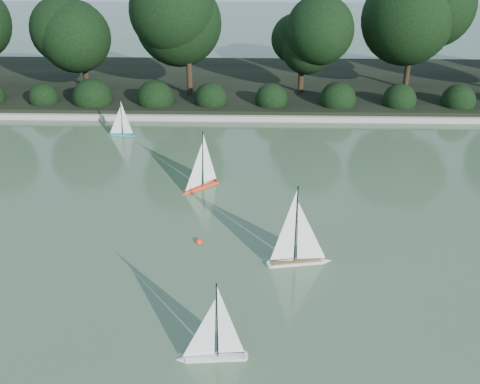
{
  "coord_description": "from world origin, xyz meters",
  "views": [
    {
      "loc": [
        -0.7,
        -7.86,
        5.74
      ],
      "look_at": [
        -0.97,
        2.27,
        0.7
      ],
      "focal_mm": 40.0,
      "sensor_mm": 36.0,
      "label": 1
    }
  ],
  "objects_px": {
    "sailboat_orange": "(199,180)",
    "race_buoy": "(199,242)",
    "sailboat_teal": "(119,130)",
    "sailboat_white_b": "(302,251)",
    "sailboat_white_a": "(209,346)"
  },
  "relations": [
    {
      "from": "sailboat_white_b",
      "to": "sailboat_teal",
      "type": "height_order",
      "value": "sailboat_white_b"
    },
    {
      "from": "sailboat_white_a",
      "to": "sailboat_orange",
      "type": "xyz_separation_m",
      "value": [
        -0.7,
        5.72,
        0.01
      ]
    },
    {
      "from": "sailboat_white_a",
      "to": "sailboat_white_b",
      "type": "height_order",
      "value": "sailboat_white_b"
    },
    {
      "from": "sailboat_orange",
      "to": "sailboat_teal",
      "type": "xyz_separation_m",
      "value": [
        -2.78,
        3.64,
        -0.06
      ]
    },
    {
      "from": "race_buoy",
      "to": "sailboat_white_b",
      "type": "bearing_deg",
      "value": -19.03
    },
    {
      "from": "sailboat_white_b",
      "to": "sailboat_white_a",
      "type": "bearing_deg",
      "value": -121.26
    },
    {
      "from": "sailboat_orange",
      "to": "sailboat_teal",
      "type": "height_order",
      "value": "sailboat_orange"
    },
    {
      "from": "sailboat_orange",
      "to": "sailboat_teal",
      "type": "distance_m",
      "value": 4.58
    },
    {
      "from": "sailboat_orange",
      "to": "sailboat_teal",
      "type": "relative_size",
      "value": 1.3
    },
    {
      "from": "sailboat_white_b",
      "to": "race_buoy",
      "type": "relative_size",
      "value": 11.14
    },
    {
      "from": "sailboat_teal",
      "to": "sailboat_white_a",
      "type": "bearing_deg",
      "value": -69.59
    },
    {
      "from": "sailboat_white_b",
      "to": "race_buoy",
      "type": "bearing_deg",
      "value": 160.97
    },
    {
      "from": "sailboat_white_a",
      "to": "sailboat_white_b",
      "type": "relative_size",
      "value": 0.85
    },
    {
      "from": "sailboat_teal",
      "to": "race_buoy",
      "type": "height_order",
      "value": "sailboat_teal"
    },
    {
      "from": "sailboat_orange",
      "to": "race_buoy",
      "type": "xyz_separation_m",
      "value": [
        0.23,
        -2.47,
        -0.24
      ]
    }
  ]
}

